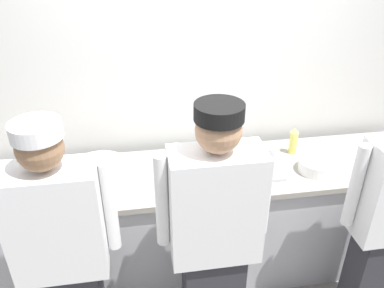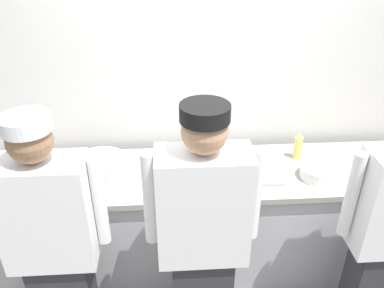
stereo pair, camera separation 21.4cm
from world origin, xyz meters
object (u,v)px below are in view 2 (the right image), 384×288
at_px(sheet_tray, 251,172).
at_px(squeeze_bottle_secondary, 298,146).
at_px(chef_center, 203,239).
at_px(ramekin_yellow_sauce, 46,177).
at_px(mixing_bowl_steel, 101,166).
at_px(chef_near_left, 54,245).
at_px(squeeze_bottle_spare, 15,179).
at_px(plate_stack_rear, 188,171).
at_px(ramekin_red_sauce, 214,158).
at_px(plate_stack_front, 319,172).

relative_size(sheet_tray, squeeze_bottle_secondary, 1.99).
xyz_separation_m(chef_center, ramekin_yellow_sauce, (-0.99, 0.62, 0.03)).
distance_m(mixing_bowl_steel, squeeze_bottle_secondary, 1.39).
relative_size(chef_near_left, chef_center, 0.97).
distance_m(chef_center, squeeze_bottle_spare, 1.24).
bearing_deg(chef_center, plate_stack_rear, 94.32).
relative_size(chef_near_left, squeeze_bottle_secondary, 8.16).
bearing_deg(ramekin_red_sauce, squeeze_bottle_spare, -166.65).
distance_m(mixing_bowl_steel, squeeze_bottle_spare, 0.54).
bearing_deg(squeeze_bottle_spare, plate_stack_rear, 6.52).
bearing_deg(plate_stack_front, squeeze_bottle_secondary, 105.68).
bearing_deg(chef_center, ramekin_yellow_sauce, 147.81).
distance_m(plate_stack_front, plate_stack_rear, 0.88).
height_order(plate_stack_front, ramekin_red_sauce, plate_stack_front).
height_order(mixing_bowl_steel, sheet_tray, mixing_bowl_steel).
distance_m(plate_stack_rear, ramekin_yellow_sauce, 0.94).
bearing_deg(ramekin_red_sauce, chef_near_left, -141.54).
height_order(chef_center, plate_stack_rear, chef_center).
distance_m(chef_center, squeeze_bottle_secondary, 1.10).
bearing_deg(ramekin_yellow_sauce, chef_center, -32.19).
relative_size(chef_center, ramekin_red_sauce, 18.98).
bearing_deg(mixing_bowl_steel, plate_stack_rear, -7.20).
xyz_separation_m(sheet_tray, ramekin_yellow_sauce, (-1.37, 0.01, 0.01)).
distance_m(chef_near_left, squeeze_bottle_secondary, 1.74).
bearing_deg(ramekin_red_sauce, chef_center, -100.86).
distance_m(sheet_tray, squeeze_bottle_spare, 1.53).
xyz_separation_m(chef_center, sheet_tray, (0.39, 0.61, 0.02)).
bearing_deg(sheet_tray, chef_near_left, -154.26).
xyz_separation_m(mixing_bowl_steel, ramekin_red_sauce, (0.79, 0.11, -0.03)).
relative_size(sheet_tray, ramekin_yellow_sauce, 4.40).
xyz_separation_m(squeeze_bottle_secondary, squeeze_bottle_spare, (-1.89, -0.30, 0.00)).
distance_m(plate_stack_rear, ramekin_red_sauce, 0.27).
height_order(plate_stack_front, ramekin_yellow_sauce, plate_stack_front).
bearing_deg(chef_center, squeeze_bottle_spare, 156.53).
bearing_deg(squeeze_bottle_secondary, plate_stack_rear, -167.78).
height_order(chef_center, mixing_bowl_steel, chef_center).
bearing_deg(plate_stack_rear, plate_stack_front, -5.56).
bearing_deg(squeeze_bottle_spare, ramekin_red_sauce, 13.35).
relative_size(mixing_bowl_steel, squeeze_bottle_spare, 1.76).
distance_m(plate_stack_rear, squeeze_bottle_spare, 1.10).
height_order(squeeze_bottle_secondary, squeeze_bottle_spare, squeeze_bottle_spare).
distance_m(chef_near_left, mixing_bowl_steel, 0.68).
relative_size(chef_near_left, plate_stack_rear, 7.02).
distance_m(mixing_bowl_steel, ramekin_yellow_sauce, 0.36).
distance_m(sheet_tray, squeeze_bottle_secondary, 0.42).
bearing_deg(squeeze_bottle_spare, squeeze_bottle_secondary, 8.95).
relative_size(mixing_bowl_steel, squeeze_bottle_secondary, 1.77).
height_order(mixing_bowl_steel, squeeze_bottle_spare, squeeze_bottle_spare).
bearing_deg(sheet_tray, ramekin_red_sauce, 141.07).
xyz_separation_m(chef_near_left, squeeze_bottle_secondary, (1.56, 0.75, 0.13)).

